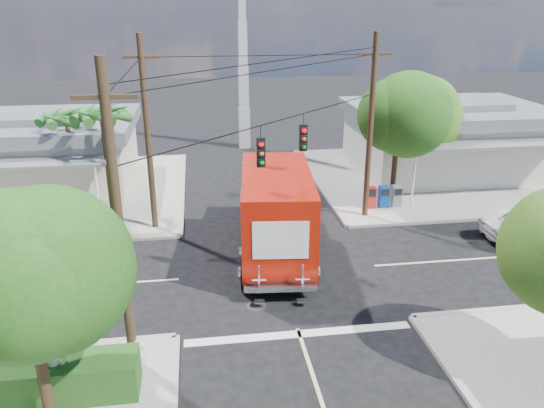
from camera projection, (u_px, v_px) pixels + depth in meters
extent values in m
plane|color=black|center=(279.00, 272.00, 21.35)|extent=(120.00, 120.00, 0.00)
cube|color=gray|center=(426.00, 176.00, 32.97)|extent=(14.00, 14.00, 0.14)
cube|color=#A09C8E|center=(316.00, 181.00, 32.04)|extent=(0.25, 14.00, 0.14)
cube|color=#A09C8E|center=(484.00, 219.00, 26.49)|extent=(14.00, 0.25, 0.14)
cube|color=gray|center=(58.00, 193.00, 30.05)|extent=(14.00, 14.00, 0.14)
cube|color=#A09C8E|center=(183.00, 187.00, 30.98)|extent=(0.25, 14.00, 0.14)
cube|color=#A09C8E|center=(21.00, 245.00, 23.57)|extent=(14.00, 0.25, 0.14)
cube|color=beige|center=(252.00, 191.00, 30.61)|extent=(0.12, 12.00, 0.01)
cube|color=beige|center=(509.00, 256.00, 22.68)|extent=(12.00, 0.12, 0.01)
cube|color=beige|center=(18.00, 290.00, 20.02)|extent=(12.00, 0.12, 0.01)
cube|color=silver|center=(299.00, 334.00, 17.37)|extent=(7.50, 0.40, 0.01)
cube|color=silver|center=(445.00, 144.00, 33.47)|extent=(11.00, 8.00, 3.40)
cube|color=slate|center=(449.00, 112.00, 32.74)|extent=(11.80, 8.80, 0.70)
cube|color=slate|center=(450.00, 103.00, 32.57)|extent=(6.05, 4.40, 0.50)
cube|color=slate|center=(488.00, 145.00, 28.51)|extent=(9.90, 1.80, 0.15)
cylinder|color=silver|center=(413.00, 178.00, 27.70)|extent=(0.12, 0.12, 2.90)
cube|color=beige|center=(42.00, 158.00, 30.71)|extent=(10.00, 8.00, 3.20)
cube|color=slate|center=(36.00, 125.00, 30.02)|extent=(10.80, 8.80, 0.70)
cube|color=slate|center=(35.00, 116.00, 29.84)|extent=(5.50, 4.40, 0.50)
cube|color=slate|center=(12.00, 164.00, 25.78)|extent=(9.00, 1.80, 0.15)
cylinder|color=silver|center=(97.00, 191.00, 26.05)|extent=(0.12, 0.12, 2.70)
cube|color=silver|center=(244.00, 128.00, 39.40)|extent=(0.80, 0.80, 3.00)
cube|color=silver|center=(243.00, 87.00, 38.33)|extent=(0.70, 0.70, 3.00)
cube|color=silver|center=(243.00, 44.00, 37.27)|extent=(0.60, 0.60, 3.00)
cylinder|color=#422D1C|center=(41.00, 365.00, 12.77)|extent=(0.28, 0.28, 3.71)
sphere|color=#1B4F1A|center=(25.00, 280.00, 11.95)|extent=(3.71, 3.71, 3.71)
sphere|color=#1B4F1A|center=(7.00, 268.00, 12.00)|extent=(3.02, 3.02, 3.02)
sphere|color=#1B4F1A|center=(39.00, 290.00, 11.76)|extent=(3.25, 3.25, 3.25)
cylinder|color=#422D1C|center=(394.00, 165.00, 27.83)|extent=(0.28, 0.28, 4.10)
sphere|color=#1B4F1A|center=(399.00, 117.00, 26.92)|extent=(4.10, 4.10, 4.10)
sphere|color=#1B4F1A|center=(390.00, 111.00, 26.96)|extent=(3.33, 3.33, 3.33)
sphere|color=#1B4F1A|center=(407.00, 120.00, 26.74)|extent=(3.58, 3.58, 3.58)
cylinder|color=#422D1C|center=(424.00, 157.00, 30.30)|extent=(0.28, 0.28, 3.58)
sphere|color=#36631D|center=(428.00, 118.00, 29.51)|extent=(3.58, 3.58, 3.58)
sphere|color=#36631D|center=(420.00, 114.00, 29.56)|extent=(2.91, 2.91, 2.91)
sphere|color=#36631D|center=(436.00, 121.00, 29.32)|extent=(3.14, 3.14, 3.14)
cylinder|color=#422D1C|center=(107.00, 165.00, 26.36)|extent=(0.24, 0.24, 5.00)
cone|color=#2C6F28|center=(121.00, 112.00, 25.56)|extent=(0.50, 2.06, 0.98)
cone|color=#2C6F28|center=(115.00, 110.00, 26.16)|extent=(1.92, 1.68, 0.98)
cone|color=#2C6F28|center=(100.00, 109.00, 26.22)|extent=(2.12, 0.95, 0.98)
cone|color=#2C6F28|center=(85.00, 112.00, 25.69)|extent=(1.34, 2.07, 0.98)
cone|color=#2C6F28|center=(82.00, 115.00, 24.97)|extent=(1.34, 2.07, 0.98)
cone|color=#2C6F28|center=(94.00, 116.00, 24.60)|extent=(2.12, 0.95, 0.98)
cone|color=#2C6F28|center=(111.00, 115.00, 24.86)|extent=(1.92, 1.68, 0.98)
cylinder|color=#422D1C|center=(72.00, 162.00, 27.55)|extent=(0.24, 0.24, 4.60)
cone|color=#2C6F28|center=(85.00, 115.00, 26.82)|extent=(0.50, 2.06, 0.98)
cone|color=#2C6F28|center=(80.00, 113.00, 27.43)|extent=(1.92, 1.68, 0.98)
cone|color=#2C6F28|center=(66.00, 113.00, 27.49)|extent=(2.12, 0.95, 0.98)
cone|color=#2C6F28|center=(51.00, 115.00, 26.96)|extent=(1.34, 2.07, 0.98)
cone|color=#2C6F28|center=(47.00, 118.00, 26.23)|extent=(1.34, 2.07, 0.98)
cone|color=#2C6F28|center=(58.00, 120.00, 25.86)|extent=(2.12, 0.95, 0.98)
cone|color=#2C6F28|center=(75.00, 118.00, 26.13)|extent=(1.92, 1.68, 0.98)
cylinder|color=#473321|center=(119.00, 228.00, 14.25)|extent=(0.28, 0.28, 9.00)
cube|color=#473321|center=(104.00, 97.00, 13.01)|extent=(1.60, 0.12, 0.12)
cylinder|color=#473321|center=(370.00, 130.00, 25.26)|extent=(0.28, 0.28, 9.00)
cube|color=#473321|center=(375.00, 54.00, 24.02)|extent=(1.60, 0.12, 0.12)
cylinder|color=#473321|center=(148.00, 137.00, 23.88)|extent=(0.28, 0.28, 9.00)
cube|color=#473321|center=(141.00, 57.00, 22.64)|extent=(1.60, 0.12, 0.12)
cylinder|color=black|center=(280.00, 120.00, 19.15)|extent=(10.43, 10.43, 0.04)
cube|color=black|center=(261.00, 152.00, 18.65)|extent=(0.30, 0.24, 1.05)
sphere|color=red|center=(261.00, 144.00, 18.40)|extent=(0.20, 0.20, 0.20)
cube|color=black|center=(303.00, 138.00, 20.66)|extent=(0.30, 0.24, 1.05)
sphere|color=red|center=(304.00, 130.00, 20.41)|extent=(0.20, 0.20, 0.20)
cube|color=silver|center=(37.00, 369.00, 14.96)|extent=(5.94, 0.05, 0.08)
cube|color=silver|center=(35.00, 357.00, 14.82)|extent=(5.94, 0.05, 0.08)
cube|color=silver|center=(138.00, 356.00, 15.28)|extent=(0.09, 0.06, 1.00)
cube|color=#1E4D16|center=(20.00, 382.00, 14.12)|extent=(6.20, 1.20, 1.10)
cube|color=red|center=(370.00, 197.00, 27.62)|extent=(0.50, 0.50, 1.10)
cube|color=navy|center=(383.00, 197.00, 27.71)|extent=(0.50, 0.50, 1.10)
cube|color=slate|center=(396.00, 196.00, 27.80)|extent=(0.50, 0.50, 1.10)
cube|color=black|center=(276.00, 238.00, 23.03)|extent=(3.43, 8.80, 0.27)
cube|color=red|center=(273.00, 193.00, 25.85)|extent=(2.82, 2.14, 2.42)
cube|color=black|center=(272.00, 180.00, 26.41)|extent=(2.33, 0.52, 1.04)
cube|color=silver|center=(272.00, 201.00, 27.05)|extent=(2.53, 0.40, 0.38)
cube|color=red|center=(277.00, 211.00, 21.51)|extent=(3.42, 6.64, 3.19)
cube|color=white|center=(311.00, 207.00, 21.50)|extent=(0.45, 3.94, 1.43)
cube|color=white|center=(242.00, 208.00, 21.41)|extent=(0.45, 3.94, 1.43)
cube|color=white|center=(281.00, 240.00, 18.46)|extent=(1.97, 0.23, 1.43)
cube|color=silver|center=(281.00, 288.00, 18.97)|extent=(2.65, 0.56, 0.20)
cube|color=silver|center=(259.00, 280.00, 18.65)|extent=(0.50, 0.12, 1.10)
cube|color=silver|center=(303.00, 279.00, 18.70)|extent=(0.50, 0.12, 1.10)
cylinder|color=black|center=(247.00, 211.00, 25.96)|extent=(0.48, 1.24, 1.21)
cylinder|color=black|center=(298.00, 211.00, 26.05)|extent=(0.48, 1.24, 1.21)
cylinder|color=black|center=(246.00, 273.00, 20.00)|extent=(0.48, 1.24, 1.21)
cylinder|color=black|center=(312.00, 272.00, 20.09)|extent=(0.48, 1.24, 1.21)
imported|color=silver|center=(541.00, 227.00, 23.90)|extent=(5.20, 2.41, 1.44)
imported|color=beige|center=(55.00, 371.00, 14.04)|extent=(0.76, 0.63, 1.79)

